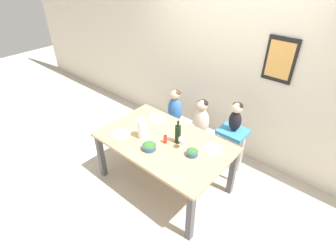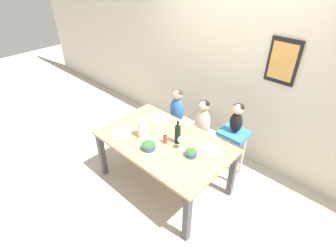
{
  "view_description": "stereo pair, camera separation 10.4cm",
  "coord_description": "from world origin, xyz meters",
  "px_view_note": "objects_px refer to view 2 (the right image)",
  "views": [
    {
      "loc": [
        1.72,
        -1.92,
        2.7
      ],
      "look_at": [
        0.0,
        0.08,
        0.91
      ],
      "focal_mm": 28.0,
      "sensor_mm": 36.0,
      "label": 1
    },
    {
      "loc": [
        1.8,
        -1.85,
        2.7
      ],
      "look_at": [
        0.0,
        0.08,
        0.91
      ],
      "focal_mm": 28.0,
      "sensor_mm": 36.0,
      "label": 2
    }
  ],
  "objects_px": {
    "person_baby_right": "(237,117)",
    "salad_bowl_large": "(148,146)",
    "chair_far_left": "(177,125)",
    "dinner_plate_back_right": "(212,150)",
    "dinner_plate_back_left": "(159,118)",
    "person_child_left": "(177,106)",
    "salad_bowl_small": "(191,153)",
    "person_child_center": "(203,118)",
    "chair_far_center": "(201,137)",
    "chair_right_highchair": "(233,142)",
    "wine_bottle": "(178,134)",
    "dinner_plate_front_left": "(121,133)",
    "wine_glass_near": "(181,140)",
    "paper_towel_roll": "(142,128)"
  },
  "relations": [
    {
      "from": "dinner_plate_front_left",
      "to": "person_child_left",
      "type": "bearing_deg",
      "value": 87.13
    },
    {
      "from": "person_child_center",
      "to": "salad_bowl_large",
      "type": "relative_size",
      "value": 3.18
    },
    {
      "from": "chair_far_center",
      "to": "paper_towel_roll",
      "type": "xyz_separation_m",
      "value": [
        -0.29,
        -0.89,
        0.48
      ]
    },
    {
      "from": "person_child_left",
      "to": "person_baby_right",
      "type": "distance_m",
      "value": 1.02
    },
    {
      "from": "person_baby_right",
      "to": "dinner_plate_front_left",
      "type": "height_order",
      "value": "person_baby_right"
    },
    {
      "from": "chair_right_highchair",
      "to": "wine_glass_near",
      "type": "distance_m",
      "value": 0.85
    },
    {
      "from": "salad_bowl_large",
      "to": "dinner_plate_back_left",
      "type": "distance_m",
      "value": 0.68
    },
    {
      "from": "dinner_plate_back_left",
      "to": "person_child_center",
      "type": "bearing_deg",
      "value": 45.39
    },
    {
      "from": "dinner_plate_front_left",
      "to": "chair_far_center",
      "type": "bearing_deg",
      "value": 62.41
    },
    {
      "from": "person_baby_right",
      "to": "dinner_plate_back_right",
      "type": "bearing_deg",
      "value": -88.49
    },
    {
      "from": "dinner_plate_back_right",
      "to": "salad_bowl_small",
      "type": "bearing_deg",
      "value": -118.53
    },
    {
      "from": "chair_right_highchair",
      "to": "dinner_plate_back_left",
      "type": "distance_m",
      "value": 1.06
    },
    {
      "from": "chair_far_left",
      "to": "dinner_plate_back_left",
      "type": "relative_size",
      "value": 1.9
    },
    {
      "from": "person_baby_right",
      "to": "salad_bowl_large",
      "type": "xyz_separation_m",
      "value": [
        -0.56,
        -1.0,
        -0.19
      ]
    },
    {
      "from": "person_child_center",
      "to": "salad_bowl_large",
      "type": "height_order",
      "value": "person_child_center"
    },
    {
      "from": "salad_bowl_small",
      "to": "dinner_plate_back_left",
      "type": "relative_size",
      "value": 0.59
    },
    {
      "from": "chair_right_highchair",
      "to": "wine_bottle",
      "type": "distance_m",
      "value": 0.83
    },
    {
      "from": "chair_far_left",
      "to": "person_baby_right",
      "type": "height_order",
      "value": "person_baby_right"
    },
    {
      "from": "person_child_left",
      "to": "salad_bowl_small",
      "type": "relative_size",
      "value": 3.87
    },
    {
      "from": "chair_right_highchair",
      "to": "person_child_left",
      "type": "height_order",
      "value": "person_child_left"
    },
    {
      "from": "wine_glass_near",
      "to": "dinner_plate_back_right",
      "type": "distance_m",
      "value": 0.39
    },
    {
      "from": "salad_bowl_small",
      "to": "dinner_plate_back_left",
      "type": "distance_m",
      "value": 0.89
    },
    {
      "from": "wine_bottle",
      "to": "paper_towel_roll",
      "type": "xyz_separation_m",
      "value": [
        -0.4,
        -0.21,
        0.0
      ]
    },
    {
      "from": "dinner_plate_front_left",
      "to": "dinner_plate_back_left",
      "type": "height_order",
      "value": "same"
    },
    {
      "from": "wine_bottle",
      "to": "salad_bowl_small",
      "type": "xyz_separation_m",
      "value": [
        0.28,
        -0.08,
        -0.09
      ]
    },
    {
      "from": "chair_far_left",
      "to": "paper_towel_roll",
      "type": "distance_m",
      "value": 1.03
    },
    {
      "from": "chair_far_center",
      "to": "salad_bowl_small",
      "type": "bearing_deg",
      "value": -62.63
    },
    {
      "from": "wine_bottle",
      "to": "paper_towel_roll",
      "type": "height_order",
      "value": "wine_bottle"
    },
    {
      "from": "person_child_left",
      "to": "person_child_center",
      "type": "bearing_deg",
      "value": 0.0
    },
    {
      "from": "person_child_left",
      "to": "dinner_plate_back_right",
      "type": "relative_size",
      "value": 2.28
    },
    {
      "from": "person_child_left",
      "to": "person_child_center",
      "type": "distance_m",
      "value": 0.49
    },
    {
      "from": "person_child_center",
      "to": "person_baby_right",
      "type": "relative_size",
      "value": 1.34
    },
    {
      "from": "chair_far_left",
      "to": "person_child_center",
      "type": "bearing_deg",
      "value": 0.1
    },
    {
      "from": "chair_far_center",
      "to": "person_baby_right",
      "type": "distance_m",
      "value": 0.77
    },
    {
      "from": "person_child_center",
      "to": "chair_right_highchair",
      "type": "bearing_deg",
      "value": -0.1
    },
    {
      "from": "chair_far_left",
      "to": "dinner_plate_front_left",
      "type": "xyz_separation_m",
      "value": [
        -0.05,
        -1.03,
        0.36
      ]
    },
    {
      "from": "chair_far_center",
      "to": "person_baby_right",
      "type": "relative_size",
      "value": 1.11
    },
    {
      "from": "salad_bowl_large",
      "to": "salad_bowl_small",
      "type": "relative_size",
      "value": 1.22
    },
    {
      "from": "chair_right_highchair",
      "to": "dinner_plate_back_left",
      "type": "relative_size",
      "value": 3.08
    },
    {
      "from": "person_baby_right",
      "to": "wine_bottle",
      "type": "xyz_separation_m",
      "value": [
        -0.39,
        -0.68,
        -0.1
      ]
    },
    {
      "from": "salad_bowl_large",
      "to": "person_child_center",
      "type": "bearing_deg",
      "value": 86.76
    },
    {
      "from": "chair_far_left",
      "to": "dinner_plate_back_right",
      "type": "relative_size",
      "value": 1.9
    },
    {
      "from": "chair_far_left",
      "to": "dinner_plate_back_left",
      "type": "height_order",
      "value": "dinner_plate_back_left"
    },
    {
      "from": "person_child_center",
      "to": "chair_far_left",
      "type": "bearing_deg",
      "value": -179.9
    },
    {
      "from": "chair_far_center",
      "to": "person_child_left",
      "type": "relative_size",
      "value": 0.83
    },
    {
      "from": "chair_right_highchair",
      "to": "salad_bowl_large",
      "type": "xyz_separation_m",
      "value": [
        -0.56,
        -1.0,
        0.2
      ]
    },
    {
      "from": "person_child_center",
      "to": "dinner_plate_front_left",
      "type": "xyz_separation_m",
      "value": [
        -0.54,
        -1.03,
        0.01
      ]
    },
    {
      "from": "person_baby_right",
      "to": "chair_far_left",
      "type": "bearing_deg",
      "value": -179.92
    },
    {
      "from": "wine_glass_near",
      "to": "dinner_plate_front_left",
      "type": "height_order",
      "value": "wine_glass_near"
    },
    {
      "from": "dinner_plate_front_left",
      "to": "dinner_plate_back_right",
      "type": "bearing_deg",
      "value": 25.59
    }
  ]
}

